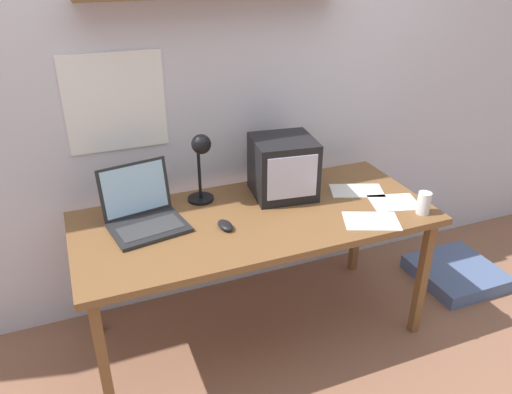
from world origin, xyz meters
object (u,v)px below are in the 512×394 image
at_px(loose_paper_near_laptop, 357,191).
at_px(juice_glass, 424,204).
at_px(open_notebook, 371,221).
at_px(floor_cushion, 456,273).
at_px(printed_handout, 394,202).
at_px(crt_monitor, 283,167).
at_px(laptop, 143,211).
at_px(corner_desk, 256,225).
at_px(computer_mouse, 225,225).
at_px(desk_lamp, 201,158).

bearing_deg(loose_paper_near_laptop, juice_glass, -63.03).
height_order(open_notebook, floor_cushion, open_notebook).
height_order(juice_glass, printed_handout, juice_glass).
relative_size(crt_monitor, laptop, 0.90).
xyz_separation_m(corner_desk, printed_handout, (0.70, -0.14, 0.06)).
relative_size(corner_desk, open_notebook, 5.70).
height_order(corner_desk, juice_glass, juice_glass).
height_order(corner_desk, crt_monitor, crt_monitor).
xyz_separation_m(computer_mouse, loose_paper_near_laptop, (0.77, 0.11, -0.01)).
distance_m(corner_desk, juice_glass, 0.82).
relative_size(computer_mouse, printed_handout, 0.41).
height_order(computer_mouse, open_notebook, computer_mouse).
bearing_deg(loose_paper_near_laptop, desk_lamp, 168.20).
bearing_deg(juice_glass, loose_paper_near_laptop, 116.97).
bearing_deg(computer_mouse, open_notebook, -16.39).
height_order(juice_glass, loose_paper_near_laptop, juice_glass).
distance_m(crt_monitor, computer_mouse, 0.47).
distance_m(crt_monitor, desk_lamp, 0.43).
relative_size(desk_lamp, open_notebook, 1.23).
relative_size(corner_desk, loose_paper_near_laptop, 5.54).
xyz_separation_m(printed_handout, floor_cushion, (0.65, 0.11, -0.68)).
distance_m(crt_monitor, loose_paper_near_laptop, 0.43).
relative_size(corner_desk, juice_glass, 15.62).
bearing_deg(desk_lamp, loose_paper_near_laptop, -14.27).
xyz_separation_m(desk_lamp, computer_mouse, (0.02, -0.28, -0.23)).
bearing_deg(desk_lamp, open_notebook, -36.93).
relative_size(crt_monitor, juice_glass, 3.07).
bearing_deg(laptop, crt_monitor, -6.58).
distance_m(corner_desk, printed_handout, 0.72).
bearing_deg(loose_paper_near_laptop, corner_desk, -175.32).
relative_size(open_notebook, floor_cushion, 0.63).
bearing_deg(crt_monitor, printed_handout, -25.27).
distance_m(computer_mouse, open_notebook, 0.69).
relative_size(laptop, floor_cushion, 0.79).
bearing_deg(floor_cushion, laptop, 175.40).
bearing_deg(open_notebook, loose_paper_near_laptop, 70.26).
relative_size(juice_glass, floor_cushion, 0.23).
bearing_deg(laptop, loose_paper_near_laptop, -13.84).
bearing_deg(printed_handout, corner_desk, 168.85).
relative_size(computer_mouse, open_notebook, 0.37).
height_order(desk_lamp, loose_paper_near_laptop, desk_lamp).
bearing_deg(crt_monitor, open_notebook, -50.50).
relative_size(crt_monitor, floor_cushion, 0.70).
xyz_separation_m(juice_glass, computer_mouse, (-0.94, 0.22, -0.03)).
bearing_deg(corner_desk, laptop, 166.78).
distance_m(computer_mouse, floor_cushion, 1.68).
distance_m(juice_glass, computer_mouse, 0.97).
bearing_deg(floor_cushion, printed_handout, -170.35).
bearing_deg(corner_desk, desk_lamp, 133.07).
relative_size(desk_lamp, floor_cushion, 0.77).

